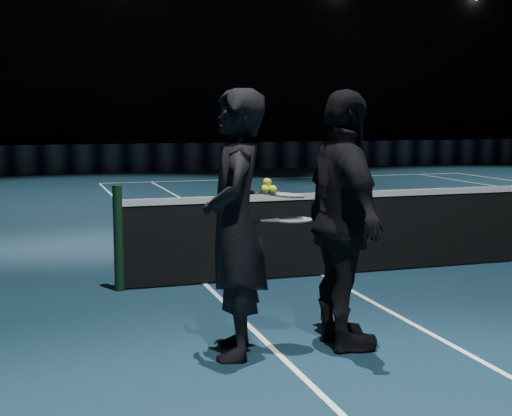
% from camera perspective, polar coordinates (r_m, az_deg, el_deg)
% --- Properties ---
extents(wall_back, '(30.00, 0.00, 30.00)m').
position_cam_1_polar(wall_back, '(26.54, -1.76, 14.36)').
color(wall_back, black).
rests_on(wall_back, ground).
extents(net_post_left, '(0.10, 0.10, 1.10)m').
position_cam_1_polar(net_post_left, '(7.48, -10.95, -2.40)').
color(net_post_left, black).
rests_on(net_post_left, floor).
extents(sponsor_backdrop, '(22.00, 0.15, 0.90)m').
position_cam_1_polar(sponsor_backdrop, '(23.99, -0.07, 4.21)').
color(sponsor_backdrop, black).
rests_on(sponsor_backdrop, floor).
extents(player_a, '(0.65, 0.83, 2.01)m').
position_cam_1_polar(player_a, '(5.31, -1.69, -1.31)').
color(player_a, black).
rests_on(player_a, floor).
extents(player_b, '(0.53, 1.19, 2.01)m').
position_cam_1_polar(player_b, '(5.53, 7.02, -1.03)').
color(player_b, black).
rests_on(player_b, floor).
extents(racket_lower, '(0.70, 0.29, 0.03)m').
position_cam_1_polar(racket_lower, '(5.41, 3.01, -0.95)').
color(racket_lower, black).
rests_on(racket_lower, player_a).
extents(racket_upper, '(0.69, 0.24, 0.10)m').
position_cam_1_polar(racket_upper, '(5.41, 2.41, 1.05)').
color(racket_upper, black).
rests_on(racket_upper, player_b).
extents(tennis_balls, '(0.12, 0.10, 0.12)m').
position_cam_1_polar(tennis_balls, '(5.34, 0.99, 1.66)').
color(tennis_balls, gold).
rests_on(tennis_balls, racket_upper).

